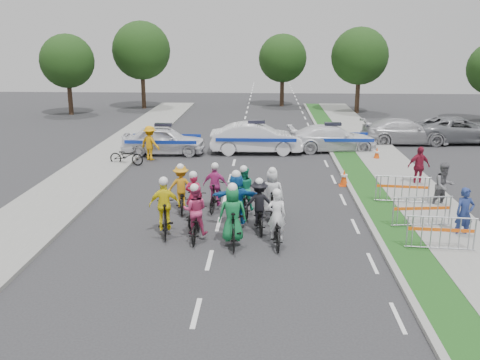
{
  "coord_description": "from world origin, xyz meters",
  "views": [
    {
      "loc": [
        1.54,
        -14.02,
        6.22
      ],
      "look_at": [
        0.65,
        4.69,
        1.1
      ],
      "focal_mm": 40.0,
      "sensor_mm": 36.0,
      "label": 1
    }
  ],
  "objects_px": {
    "rider_1": "(233,221)",
    "parked_bike": "(126,156)",
    "rider_0": "(276,226)",
    "tree_4": "(283,58)",
    "rider_5": "(236,204)",
    "rider_3": "(165,213)",
    "tree_0": "(67,61)",
    "civilian_suv": "(459,130)",
    "barrier_1": "(421,213)",
    "police_car_2": "(332,138)",
    "rider_7": "(272,199)",
    "spectator_1": "(444,186)",
    "spectator_0": "(465,213)",
    "rider_10": "(181,192)",
    "rider_4": "(259,210)",
    "rider_2": "(195,218)",
    "police_car_1": "(256,138)",
    "barrier_0": "(441,235)",
    "rider_8": "(244,196)",
    "marshal_hiviz": "(150,143)",
    "cone_0": "(344,178)",
    "civilian_sedan": "(405,132)",
    "rider_6": "(194,206)",
    "cone_1": "(377,154)",
    "tree_1": "(360,56)",
    "rider_9": "(216,192)",
    "spectator_2": "(419,166)",
    "barrier_2": "(402,191)",
    "police_car_0": "(164,140)"
  },
  "relations": [
    {
      "from": "barrier_0",
      "to": "rider_9",
      "type": "bearing_deg",
      "value": 152.17
    },
    {
      "from": "rider_10",
      "to": "tree_0",
      "type": "height_order",
      "value": "tree_0"
    },
    {
      "from": "spectator_1",
      "to": "spectator_0",
      "type": "bearing_deg",
      "value": -113.07
    },
    {
      "from": "rider_5",
      "to": "cone_1",
      "type": "bearing_deg",
      "value": -126.64
    },
    {
      "from": "spectator_2",
      "to": "barrier_0",
      "type": "height_order",
      "value": "spectator_2"
    },
    {
      "from": "rider_1",
      "to": "cone_0",
      "type": "relative_size",
      "value": 2.86
    },
    {
      "from": "rider_1",
      "to": "spectator_0",
      "type": "relative_size",
      "value": 1.22
    },
    {
      "from": "rider_7",
      "to": "rider_9",
      "type": "distance_m",
      "value": 2.26
    },
    {
      "from": "police_car_1",
      "to": "barrier_0",
      "type": "height_order",
      "value": "police_car_1"
    },
    {
      "from": "rider_2",
      "to": "cone_0",
      "type": "xyz_separation_m",
      "value": [
        5.5,
        6.37,
        -0.34
      ]
    },
    {
      "from": "rider_8",
      "to": "civilian_sedan",
      "type": "bearing_deg",
      "value": -134.16
    },
    {
      "from": "police_car_2",
      "to": "rider_7",
      "type": "bearing_deg",
      "value": 156.63
    },
    {
      "from": "spectator_2",
      "to": "civilian_sedan",
      "type": "bearing_deg",
      "value": 65.7
    },
    {
      "from": "tree_4",
      "to": "tree_0",
      "type": "bearing_deg",
      "value": -160.56
    },
    {
      "from": "marshal_hiviz",
      "to": "tree_1",
      "type": "distance_m",
      "value": 22.33
    },
    {
      "from": "rider_1",
      "to": "parked_bike",
      "type": "distance_m",
      "value": 11.71
    },
    {
      "from": "cone_0",
      "to": "tree_4",
      "type": "bearing_deg",
      "value": 94.19
    },
    {
      "from": "rider_8",
      "to": "spectator_0",
      "type": "height_order",
      "value": "rider_8"
    },
    {
      "from": "police_car_1",
      "to": "civilian_sedan",
      "type": "bearing_deg",
      "value": -73.43
    },
    {
      "from": "rider_6",
      "to": "civilian_sedan",
      "type": "xyz_separation_m",
      "value": [
        10.53,
        14.19,
        0.12
      ]
    },
    {
      "from": "rider_2",
      "to": "rider_3",
      "type": "bearing_deg",
      "value": -17.32
    },
    {
      "from": "rider_1",
      "to": "rider_5",
      "type": "xyz_separation_m",
      "value": [
        0.03,
        1.54,
        0.06
      ]
    },
    {
      "from": "rider_3",
      "to": "rider_1",
      "type": "bearing_deg",
      "value": 151.46
    },
    {
      "from": "civilian_suv",
      "to": "barrier_1",
      "type": "xyz_separation_m",
      "value": [
        -6.32,
        -14.92,
        -0.2
      ]
    },
    {
      "from": "rider_5",
      "to": "rider_8",
      "type": "bearing_deg",
      "value": -101.18
    },
    {
      "from": "rider_3",
      "to": "tree_4",
      "type": "bearing_deg",
      "value": -106.78
    },
    {
      "from": "spectator_1",
      "to": "tree_1",
      "type": "xyz_separation_m",
      "value": [
        0.88,
        24.85,
        3.69
      ]
    },
    {
      "from": "barrier_1",
      "to": "rider_6",
      "type": "bearing_deg",
      "value": 178.42
    },
    {
      "from": "barrier_2",
      "to": "rider_3",
      "type": "bearing_deg",
      "value": -157.17
    },
    {
      "from": "marshal_hiviz",
      "to": "cone_0",
      "type": "height_order",
      "value": "marshal_hiviz"
    },
    {
      "from": "rider_2",
      "to": "tree_1",
      "type": "distance_m",
      "value": 30.19
    },
    {
      "from": "rider_0",
      "to": "tree_4",
      "type": "xyz_separation_m",
      "value": [
        1.09,
        32.75,
        3.58
      ]
    },
    {
      "from": "rider_2",
      "to": "rider_6",
      "type": "bearing_deg",
      "value": -81.05
    },
    {
      "from": "rider_4",
      "to": "spectator_0",
      "type": "relative_size",
      "value": 1.11
    },
    {
      "from": "parked_bike",
      "to": "rider_1",
      "type": "bearing_deg",
      "value": -140.26
    },
    {
      "from": "rider_0",
      "to": "rider_4",
      "type": "xyz_separation_m",
      "value": [
        -0.54,
        1.23,
        0.1
      ]
    },
    {
      "from": "civilian_sedan",
      "to": "rider_3",
      "type": "bearing_deg",
      "value": 141.17
    },
    {
      "from": "rider_0",
      "to": "barrier_2",
      "type": "height_order",
      "value": "rider_0"
    },
    {
      "from": "rider_8",
      "to": "barrier_1",
      "type": "xyz_separation_m",
      "value": [
        5.89,
        -1.23,
        -0.12
      ]
    },
    {
      "from": "barrier_0",
      "to": "tree_4",
      "type": "distance_m",
      "value": 33.54
    },
    {
      "from": "civilian_suv",
      "to": "marshal_hiviz",
      "type": "xyz_separation_m",
      "value": [
        -17.32,
        -5.34,
        0.11
      ]
    },
    {
      "from": "rider_10",
      "to": "civilian_suv",
      "type": "distance_m",
      "value": 19.74
    },
    {
      "from": "rider_0",
      "to": "rider_1",
      "type": "xyz_separation_m",
      "value": [
        -1.32,
        -0.1,
        0.17
      ]
    },
    {
      "from": "rider_8",
      "to": "barrier_0",
      "type": "xyz_separation_m",
      "value": [
        5.89,
        -3.23,
        -0.12
      ]
    },
    {
      "from": "rider_6",
      "to": "barrier_2",
      "type": "bearing_deg",
      "value": -157.8
    },
    {
      "from": "police_car_0",
      "to": "barrier_0",
      "type": "bearing_deg",
      "value": -142.56
    },
    {
      "from": "rider_5",
      "to": "spectator_0",
      "type": "height_order",
      "value": "rider_5"
    },
    {
      "from": "tree_0",
      "to": "rider_5",
      "type": "bearing_deg",
      "value": -59.98
    },
    {
      "from": "marshal_hiviz",
      "to": "cone_1",
      "type": "distance_m",
      "value": 11.56
    },
    {
      "from": "rider_7",
      "to": "rider_8",
      "type": "bearing_deg",
      "value": -29.59
    }
  ]
}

